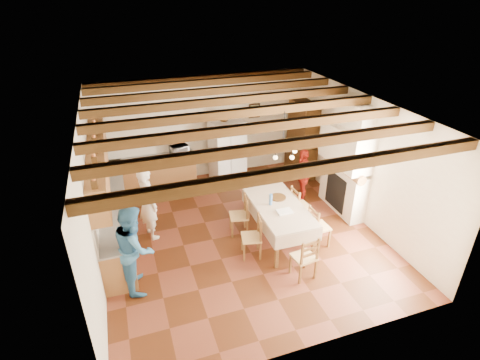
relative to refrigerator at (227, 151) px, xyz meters
name	(u,v)px	position (x,y,z in m)	size (l,w,h in m)	color
floor	(240,234)	(-0.55, -2.76, -0.91)	(6.00, 6.50, 0.02)	#48200E
ceiling	(240,108)	(-0.55, -2.76, 2.11)	(6.00, 6.50, 0.02)	white
wall_back	(203,127)	(-0.55, 0.50, 0.60)	(6.00, 0.02, 3.00)	beige
wall_front	(315,276)	(-0.55, -6.02, 0.60)	(6.00, 0.02, 3.00)	beige
wall_left	(91,200)	(-3.56, -2.76, 0.60)	(0.02, 6.50, 3.00)	beige
wall_right	(360,158)	(2.46, -2.76, 0.60)	(0.02, 6.50, 3.00)	beige
ceiling_beams	(240,113)	(-0.55, -2.76, 2.01)	(6.00, 6.30, 0.16)	#35210D
lower_cabinets_left	(115,215)	(-3.25, -1.71, -0.47)	(0.60, 4.30, 0.86)	brown
lower_cabinets_back	(154,173)	(-2.10, 0.19, -0.47)	(2.30, 0.60, 0.86)	brown
countertop_left	(111,199)	(-3.25, -1.71, -0.02)	(0.62, 4.30, 0.04)	slate
countertop_back	(152,159)	(-2.10, 0.19, -0.02)	(2.34, 0.62, 0.04)	slate
backsplash_left	(95,188)	(-3.54, -1.71, 0.30)	(0.03, 4.30, 0.60)	silver
backsplash_back	(150,144)	(-2.10, 0.48, 0.30)	(2.30, 0.03, 0.60)	silver
upper_cabinets	(98,160)	(-3.38, -1.71, 0.95)	(0.35, 4.20, 0.70)	brown
fireplace	(344,160)	(2.17, -2.56, 0.50)	(0.56, 1.60, 2.80)	beige
wall_picture	(254,111)	(1.00, 0.47, 0.95)	(0.34, 0.03, 0.42)	black
refrigerator	(227,151)	(0.00, 0.00, 0.00)	(0.90, 0.74, 1.80)	white
hutch	(302,139)	(2.20, -0.34, 0.21)	(0.51, 1.22, 2.22)	#39210E
dining_table	(279,209)	(0.20, -3.20, -0.11)	(1.05, 2.01, 0.87)	beige
chandelier	(283,147)	(0.20, -3.20, 1.35)	(0.47, 0.47, 0.03)	black
chair_left_near	(251,236)	(-0.57, -3.55, -0.42)	(0.42, 0.40, 0.96)	brown
chair_left_far	(239,215)	(-0.56, -2.69, -0.42)	(0.42, 0.40, 0.96)	brown
chair_right_near	(319,226)	(0.96, -3.67, -0.42)	(0.42, 0.40, 0.96)	brown
chair_right_far	(301,205)	(0.97, -2.76, -0.42)	(0.42, 0.40, 0.96)	brown
chair_end_near	(304,256)	(0.17, -4.48, -0.42)	(0.42, 0.40, 0.96)	brown
chair_end_far	(259,192)	(0.27, -1.87, -0.42)	(0.42, 0.40, 0.96)	brown
person_man	(148,203)	(-2.49, -2.14, -0.03)	(0.64, 0.42, 1.75)	silver
person_woman_blue	(135,247)	(-2.90, -3.68, -0.02)	(0.86, 0.67, 1.76)	teal
person_woman_red	(302,175)	(1.50, -1.79, -0.17)	(0.86, 0.36, 1.46)	#9E1C12
microwave	(179,150)	(-1.34, 0.19, 0.13)	(0.48, 0.33, 0.27)	silver
fridge_vase	(224,116)	(-0.08, 0.00, 1.06)	(0.30, 0.30, 0.31)	#39210E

